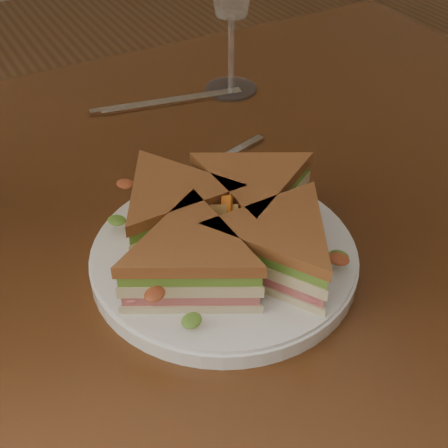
% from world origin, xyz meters
% --- Properties ---
extents(table, '(1.20, 0.80, 0.75)m').
position_xyz_m(table, '(0.00, 0.00, 0.65)').
color(table, '#351A0C').
rests_on(table, ground).
extents(plate, '(0.26, 0.26, 0.02)m').
position_xyz_m(plate, '(-0.01, -0.11, 0.76)').
color(plate, white).
rests_on(plate, table).
extents(sandwich_wedges, '(0.29, 0.29, 0.06)m').
position_xyz_m(sandwich_wedges, '(-0.01, -0.11, 0.80)').
color(sandwich_wedges, beige).
rests_on(sandwich_wedges, plate).
extents(crisps_mound, '(0.09, 0.09, 0.05)m').
position_xyz_m(crisps_mound, '(-0.01, -0.11, 0.79)').
color(crisps_mound, orange).
rests_on(crisps_mound, plate).
extents(spoon, '(0.18, 0.07, 0.01)m').
position_xyz_m(spoon, '(0.02, 0.03, 0.75)').
color(spoon, silver).
rests_on(spoon, table).
extents(knife, '(0.21, 0.05, 0.00)m').
position_xyz_m(knife, '(0.08, 0.21, 0.75)').
color(knife, silver).
rests_on(knife, table).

